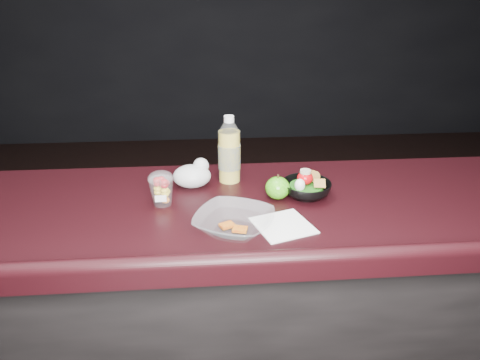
# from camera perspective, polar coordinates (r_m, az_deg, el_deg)

# --- Properties ---
(counter) EXTENTS (4.06, 0.71, 1.02)m
(counter) POSITION_cam_1_polar(r_m,az_deg,el_deg) (1.72, -2.27, -18.50)
(counter) COLOR black
(counter) RESTS_ON ground
(lemonade_bottle) EXTENTS (0.08, 0.08, 0.25)m
(lemonade_bottle) POSITION_cam_1_polar(r_m,az_deg,el_deg) (1.56, -1.43, 3.45)
(lemonade_bottle) COLOR gold
(lemonade_bottle) RESTS_ON counter
(fruit_cup) EXTENTS (0.08, 0.08, 0.12)m
(fruit_cup) POSITION_cam_1_polar(r_m,az_deg,el_deg) (1.42, -10.44, -1.03)
(fruit_cup) COLOR white
(fruit_cup) RESTS_ON counter
(green_apple) EXTENTS (0.08, 0.08, 0.09)m
(green_apple) POSITION_cam_1_polar(r_m,az_deg,el_deg) (1.45, 5.04, -1.06)
(green_apple) COLOR #23790D
(green_apple) RESTS_ON counter
(plastic_bag) EXTENTS (0.14, 0.11, 0.10)m
(plastic_bag) POSITION_cam_1_polar(r_m,az_deg,el_deg) (1.54, -6.27, 0.70)
(plastic_bag) COLOR silver
(plastic_bag) RESTS_ON counter
(snack_bowl) EXTENTS (0.17, 0.17, 0.09)m
(snack_bowl) POSITION_cam_1_polar(r_m,az_deg,el_deg) (1.48, 8.81, -1.03)
(snack_bowl) COLOR black
(snack_bowl) RESTS_ON counter
(takeout_bowl) EXTENTS (0.30, 0.30, 0.06)m
(takeout_bowl) POSITION_cam_1_polar(r_m,az_deg,el_deg) (1.26, -0.77, -5.66)
(takeout_bowl) COLOR silver
(takeout_bowl) RESTS_ON counter
(paper_napkin) EXTENTS (0.20, 0.20, 0.00)m
(paper_napkin) POSITION_cam_1_polar(r_m,az_deg,el_deg) (1.30, 5.76, -6.04)
(paper_napkin) COLOR white
(paper_napkin) RESTS_ON counter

